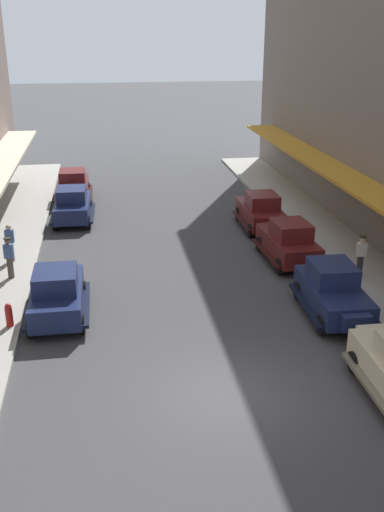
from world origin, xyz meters
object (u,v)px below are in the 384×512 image
Objects in this scene: parked_car_5 at (73,185)px; pedestrian_0 at (361,255)px; parked_car_1 at (288,241)px; parked_car_4 at (73,204)px; fire_hydrant at (9,315)px; pedestrian_2 at (10,243)px; parked_car_0 at (333,290)px; parked_car_7 at (261,210)px; pedestrian_3 at (9,257)px; parked_car_2 at (57,292)px.

parked_car_5 reaches higher than pedestrian_0.
parked_car_1 and parked_car_4 have the same top height.
fire_hydrant is 0.50× the size of pedestrian_2.
parked_car_0 is 9.66m from parked_car_7.
parked_car_0 is 15.38m from parked_car_4.
parked_car_1 is at bearing -49.80° from parked_car_5.
pedestrian_2 is at bearing 96.52° from fire_hydrant.
pedestrian_0 and pedestrian_3 have the same top height.
pedestrian_0 is at bearing -39.17° from parked_car_4.
pedestrian_0 is at bearing 9.54° from fire_hydrant.
pedestrian_2 is at bearing 96.27° from pedestrian_3.
pedestrian_3 is at bearing 157.69° from parked_car_0.
pedestrian_3 is (-0.49, 4.18, 0.45)m from fire_hydrant.
parked_car_0 reaches higher than pedestrian_2.
pedestrian_3 reaches higher than fire_hydrant.
pedestrian_0 is (2.26, 2.79, 0.07)m from parked_car_0.
parked_car_0 is at bearing -22.31° from pedestrian_3.
fire_hydrant is at bearing -83.37° from pedestrian_3.
parked_car_1 is at bearing 134.19° from pedestrian_0.
parked_car_2 is at bearing -67.05° from pedestrian_2.
parked_car_1 and parked_car_5 have the same top height.
parked_car_4 is 7.81m from pedestrian_3.
parked_car_1 is 1.01× the size of parked_car_5.
parked_car_2 reaches higher than pedestrian_0.
pedestrian_3 is at bearing 96.63° from fire_hydrant.
parked_car_4 and parked_car_7 have the same top height.
parked_car_0 is 12.47m from pedestrian_3.
parked_car_5 is 11.73m from pedestrian_3.
parked_car_4 is 11.81m from fire_hydrant.
pedestrian_2 is 0.98× the size of pedestrian_3.
parked_car_7 reaches higher than pedestrian_3.
parked_car_1 and parked_car_2 have the same top height.
pedestrian_0 is at bearing -45.81° from parked_car_1.
parked_car_4 and parked_car_5 have the same top height.
parked_car_7 is 14.34m from fire_hydrant.
parked_car_5 is 11.54m from parked_car_7.
parked_car_1 is 11.75m from parked_car_4.
pedestrian_0 is at bearing -71.97° from parked_car_7.
parked_car_0 is 2.63× the size of pedestrian_2.
pedestrian_0 is (11.69, -13.49, 0.07)m from parked_car_5.
parked_car_7 is at bearing 108.03° from pedestrian_0.
parked_car_1 reaches higher than pedestrian_2.
parked_car_2 and parked_car_4 have the same top height.
parked_car_7 is 12.15m from pedestrian_2.
parked_car_4 is at bearing 127.34° from parked_car_0.
pedestrian_0 reaches higher than fire_hydrant.
parked_car_7 is 12.56m from pedestrian_3.
parked_car_0 is 1.00× the size of parked_car_1.
parked_car_1 is 11.83m from pedestrian_2.
parked_car_1 reaches higher than pedestrian_0.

